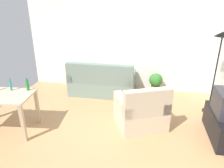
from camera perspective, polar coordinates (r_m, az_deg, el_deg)
name	(u,v)px	position (r m, az deg, el deg)	size (l,w,h in m)	color
ground_plane	(103,127)	(4.31, -2.60, -11.80)	(5.20, 4.40, 0.02)	tan
wall_rear	(120,41)	(5.84, 2.18, 11.68)	(5.20, 0.10, 2.70)	silver
couch	(102,83)	(5.62, -2.77, 0.18)	(1.72, 0.84, 0.92)	slate
tv_stand	(223,126)	(4.40, 28.08, -10.06)	(0.44, 1.10, 0.48)	black
torchiere_lamp	(220,51)	(4.87, 27.41, 8.01)	(0.32, 0.32, 1.81)	black
desk	(0,100)	(4.43, -28.46, -3.86)	(1.27, 0.82, 0.76)	#C6B28E
potted_plant	(156,82)	(5.76, 11.90, 0.54)	(0.36, 0.36, 0.57)	brown
armchair	(141,112)	(4.21, 8.01, -7.61)	(1.16, 1.13, 0.92)	beige
bottle_tall	(11,85)	(4.44, -26.06, -0.22)	(0.04, 0.04, 0.26)	teal
bottle_green	(27,85)	(4.31, -22.17, -0.23)	(0.05, 0.05, 0.26)	#1E722D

